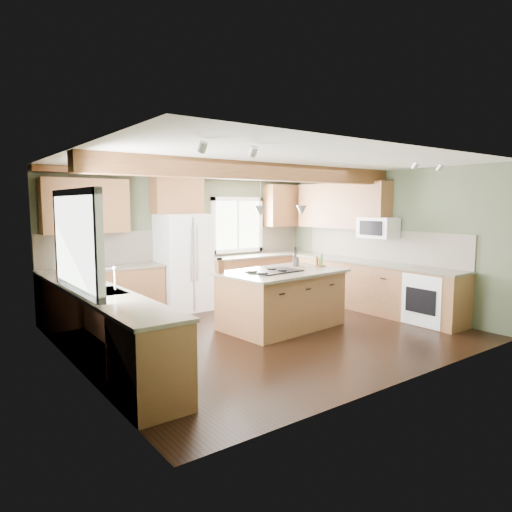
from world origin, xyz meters
TOP-DOWN VIEW (x-y plane):
  - floor at (0.00, 0.00)m, footprint 5.60×5.60m
  - ceiling at (0.00, 0.00)m, footprint 5.60×5.60m
  - wall_back at (0.00, 2.50)m, footprint 5.60×0.00m
  - wall_left at (-2.80, 0.00)m, footprint 0.00×5.00m
  - wall_right at (2.80, 0.00)m, footprint 0.00×5.00m
  - ceiling_beam at (0.00, 0.10)m, footprint 5.55×0.26m
  - soffit_trim at (0.00, 2.40)m, footprint 5.55×0.20m
  - backsplash_back at (0.00, 2.48)m, footprint 5.58×0.03m
  - backsplash_right at (2.78, 0.05)m, footprint 0.03×3.70m
  - base_cab_back_left at (-1.79, 2.20)m, footprint 2.02×0.60m
  - counter_back_left at (-1.79, 2.20)m, footprint 2.06×0.64m
  - base_cab_back_right at (1.49, 2.20)m, footprint 2.62×0.60m
  - counter_back_right at (1.49, 2.20)m, footprint 2.66×0.64m
  - base_cab_left at (-2.50, 0.05)m, footprint 0.60×3.70m
  - counter_left at (-2.50, 0.05)m, footprint 0.64×3.74m
  - base_cab_right at (2.50, 0.05)m, footprint 0.60×3.70m
  - counter_right at (2.50, 0.05)m, footprint 0.64×3.74m
  - upper_cab_back_left at (-1.99, 2.33)m, footprint 1.40×0.35m
  - upper_cab_over_fridge at (-0.30, 2.33)m, footprint 0.96×0.35m
  - upper_cab_right at (2.62, 0.90)m, footprint 0.35×2.20m
  - upper_cab_back_corner at (2.30, 2.33)m, footprint 0.90×0.35m
  - window_left at (-2.78, 0.05)m, footprint 0.04×1.60m
  - window_back at (1.15, 2.48)m, footprint 1.10×0.04m
  - sink at (-2.50, 0.05)m, footprint 0.50×0.65m
  - faucet at (-2.32, 0.05)m, footprint 0.02×0.02m
  - dishwasher at (-2.49, -1.25)m, footprint 0.60×0.60m
  - oven at (2.49, -1.25)m, footprint 0.60×0.72m
  - microwave at (2.58, -0.05)m, footprint 0.40×0.70m
  - pendant_left at (-0.06, 0.05)m, footprint 0.18×0.18m
  - pendant_right at (0.86, 0.15)m, footprint 0.18×0.18m
  - refrigerator at (-0.30, 2.12)m, footprint 0.90×0.74m
  - island at (0.40, 0.10)m, footprint 1.95×1.31m
  - island_top at (0.40, 0.10)m, footprint 2.09×1.44m
  - cooktop at (0.25, 0.08)m, footprint 0.85×0.61m
  - knife_block at (-0.53, 0.48)m, footprint 0.13×0.11m
  - utensil_crock at (0.94, 0.37)m, footprint 0.13×0.13m
  - bottle_tray at (1.26, 0.12)m, footprint 0.26×0.26m

SIDE VIEW (x-z plane):
  - floor at x=0.00m, z-range 0.00..0.00m
  - dishwasher at x=-2.49m, z-range 0.01..0.85m
  - oven at x=2.49m, z-range 0.01..0.85m
  - base_cab_back_left at x=-1.79m, z-range 0.00..0.88m
  - base_cab_back_right at x=1.49m, z-range 0.00..0.88m
  - base_cab_left at x=-2.50m, z-range 0.00..0.88m
  - base_cab_right at x=2.50m, z-range 0.00..0.88m
  - island at x=0.40m, z-range 0.00..0.88m
  - counter_back_left at x=-1.79m, z-range 0.88..0.92m
  - counter_back_right at x=1.49m, z-range 0.88..0.92m
  - counter_left at x=-2.50m, z-range 0.88..0.92m
  - counter_right at x=2.50m, z-range 0.88..0.92m
  - refrigerator at x=-0.30m, z-range 0.00..1.80m
  - island_top at x=0.40m, z-range 0.88..0.92m
  - sink at x=-2.50m, z-range 0.89..0.92m
  - cooktop at x=0.25m, z-range 0.92..0.94m
  - utensil_crock at x=0.94m, z-range 0.92..1.07m
  - knife_block at x=-0.53m, z-range 0.92..1.12m
  - bottle_tray at x=1.26m, z-range 0.92..1.12m
  - faucet at x=-2.32m, z-range 0.91..1.19m
  - backsplash_back at x=0.00m, z-range 0.92..1.50m
  - backsplash_right at x=2.78m, z-range 0.92..1.50m
  - wall_back at x=0.00m, z-range -1.50..4.10m
  - wall_left at x=-2.80m, z-range -1.20..3.80m
  - wall_right at x=2.80m, z-range -1.20..3.80m
  - window_back at x=1.15m, z-range 1.05..2.05m
  - window_left at x=-2.78m, z-range 1.02..2.08m
  - microwave at x=2.58m, z-range 1.36..1.74m
  - pendant_left at x=-0.06m, z-range 1.80..1.96m
  - pendant_right at x=0.86m, z-range 1.80..1.96m
  - upper_cab_back_left at x=-1.99m, z-range 1.50..2.40m
  - upper_cab_right at x=2.62m, z-range 1.50..2.40m
  - upper_cab_back_corner at x=2.30m, z-range 1.50..2.40m
  - upper_cab_over_fridge at x=-0.30m, z-range 1.80..2.50m
  - ceiling_beam at x=0.00m, z-range 2.34..2.60m
  - soffit_trim at x=0.00m, z-range 2.49..2.59m
  - ceiling at x=0.00m, z-range 2.60..2.60m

